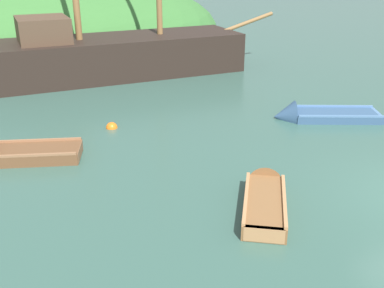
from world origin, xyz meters
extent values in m
cube|color=black|center=(-3.26, 15.30, 0.54)|extent=(12.22, 3.95, 2.68)
cube|color=#997A51|center=(-3.26, 15.30, 1.83)|extent=(11.73, 3.65, 0.10)
cylinder|color=olive|center=(4.00, 15.08, 2.18)|extent=(2.95, 0.29, 0.97)
cube|color=#4C3828|center=(-6.65, 15.40, 2.43)|extent=(2.28, 2.57, 1.10)
cube|color=brown|center=(-4.12, 1.28, 0.11)|extent=(2.18, 2.57, 0.47)
cone|color=brown|center=(-3.24, 2.56, 0.11)|extent=(1.10, 1.03, 0.90)
cube|color=#AE7B4F|center=(-4.79, 0.31, 0.18)|extent=(0.77, 0.58, 0.33)
cube|color=#AE7B4F|center=(-3.88, 1.64, 0.29)|extent=(0.82, 0.64, 0.05)
cube|color=#AE7B4F|center=(-4.37, 0.92, 0.29)|extent=(0.82, 0.64, 0.05)
cube|color=#AE7B4F|center=(-3.76, 1.03, 0.38)|extent=(1.44, 2.04, 0.07)
cube|color=#AE7B4F|center=(-4.48, 1.53, 0.38)|extent=(1.44, 2.04, 0.07)
cube|color=brown|center=(-8.42, 6.68, 0.10)|extent=(2.72, 1.97, 0.45)
cube|color=#8E6242|center=(-7.31, 6.28, 0.17)|extent=(0.48, 1.06, 0.31)
cube|color=#8E6242|center=(-8.82, 6.82, 0.27)|extent=(0.54, 1.10, 0.05)
cube|color=#8E6242|center=(-8.01, 6.53, 0.27)|extent=(0.54, 1.10, 0.05)
cube|color=#8E6242|center=(-8.23, 7.21, 0.36)|extent=(2.30, 0.89, 0.07)
cube|color=#8E6242|center=(-8.61, 6.15, 0.36)|extent=(2.30, 0.89, 0.07)
cube|color=#335175|center=(1.91, 5.59, 0.08)|extent=(3.27, 2.47, 0.39)
cone|color=#335175|center=(0.22, 6.44, 0.08)|extent=(1.19, 1.39, 1.18)
cube|color=#4F75A1|center=(3.22, 4.94, 0.13)|extent=(0.61, 1.05, 0.27)
cube|color=#4F75A1|center=(1.43, 5.83, 0.21)|extent=(0.67, 1.10, 0.05)
cube|color=#4F75A1|center=(2.38, 5.36, 0.21)|extent=(0.67, 1.10, 0.05)
cube|color=#4F75A1|center=(2.17, 6.12, 0.30)|extent=(2.69, 1.40, 0.07)
cube|color=#4F75A1|center=(1.65, 5.07, 0.30)|extent=(2.69, 1.40, 0.07)
sphere|color=orange|center=(-5.74, 8.23, 0.00)|extent=(0.40, 0.40, 0.40)
camera|label=1|loc=(-9.58, -6.22, 5.55)|focal=42.47mm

